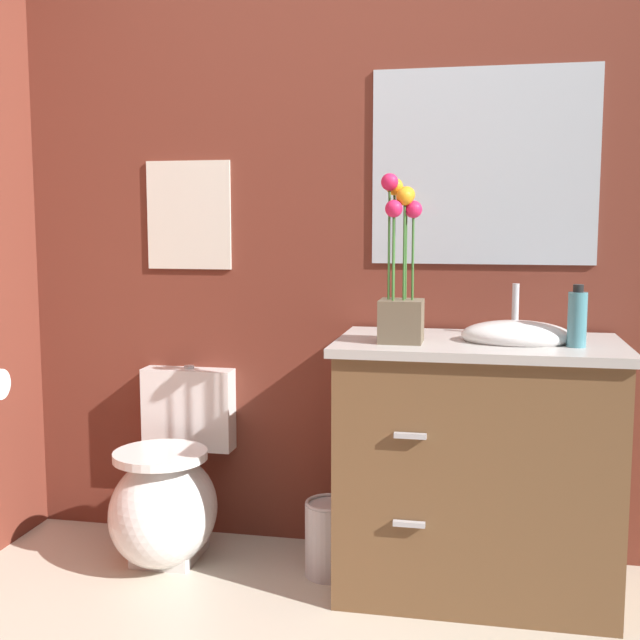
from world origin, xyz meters
TOP-DOWN VIEW (x-y plane):
  - wall_back at (0.20, 1.44)m, footprint 4.46×0.05m
  - toilet at (-0.77, 1.14)m, footprint 0.38×0.59m
  - vanity_cabinet at (0.35, 1.11)m, footprint 0.94×0.56m
  - flower_vase at (0.10, 1.02)m, footprint 0.14×0.14m
  - soap_bottle at (0.65, 1.03)m, footprint 0.06×0.06m
  - trash_bin at (-0.15, 1.12)m, footprint 0.18×0.18m
  - wall_poster at (-0.77, 1.40)m, footprint 0.34×0.01m
  - wall_mirror at (0.35, 1.40)m, footprint 0.80×0.01m

SIDE VIEW (x-z plane):
  - trash_bin at x=-0.15m, z-range 0.00..0.27m
  - toilet at x=-0.77m, z-range -0.10..0.59m
  - vanity_cabinet at x=0.35m, z-range -0.08..0.96m
  - soap_bottle at x=0.65m, z-range 0.85..1.05m
  - flower_vase at x=0.10m, z-range 0.77..1.32m
  - wall_back at x=0.20m, z-range 0.00..2.50m
  - wall_poster at x=-0.77m, z-range 1.07..1.49m
  - wall_mirror at x=0.35m, z-range 1.10..1.80m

